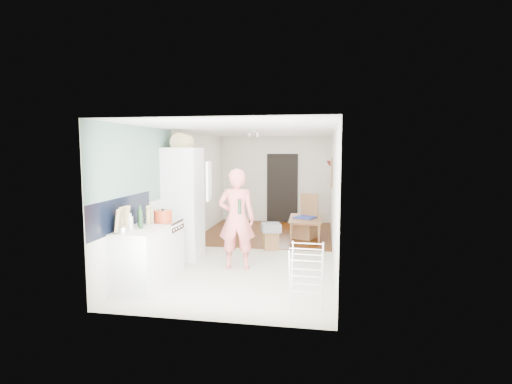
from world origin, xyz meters
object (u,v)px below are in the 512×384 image
(dining_table, at_px, (306,229))
(drying_rack, at_px, (307,276))
(person, at_px, (237,210))
(stool, at_px, (270,240))
(dining_chair, at_px, (305,217))

(dining_table, height_order, drying_rack, drying_rack)
(person, bearing_deg, dining_table, -118.60)
(person, distance_m, stool, 1.74)
(dining_chair, distance_m, drying_rack, 4.21)
(person, bearing_deg, drying_rack, 123.06)
(drying_rack, bearing_deg, stool, 108.26)
(dining_table, bearing_deg, stool, 149.03)
(dining_chair, height_order, drying_rack, dining_chair)
(dining_chair, xyz_separation_m, drying_rack, (0.23, -4.20, -0.10))
(person, relative_size, stool, 5.38)
(dining_chair, distance_m, stool, 1.38)
(person, xyz_separation_m, drying_rack, (1.31, -1.59, -0.63))
(dining_table, distance_m, stool, 1.46)
(dining_chair, relative_size, stool, 2.70)
(dining_table, bearing_deg, drying_rack, -179.34)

